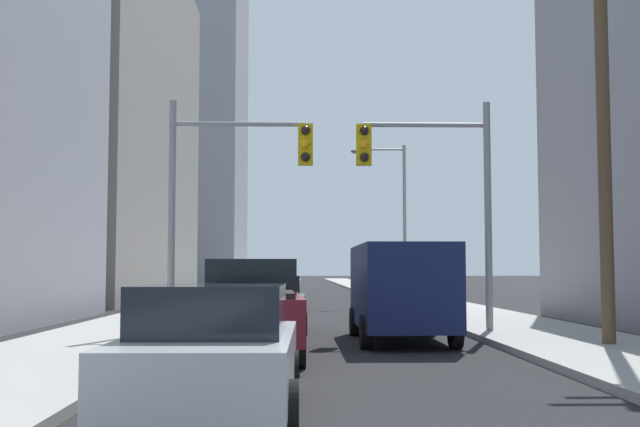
# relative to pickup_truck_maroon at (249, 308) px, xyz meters

# --- Properties ---
(sidewalk_left) EXTENTS (3.70, 160.00, 0.15)m
(sidewalk_left) POSITION_rel_pickup_truck_maroon_xyz_m (-3.49, 36.59, -0.86)
(sidewalk_left) COLOR #9E9E99
(sidewalk_left) RESTS_ON ground
(sidewalk_right) EXTENTS (3.70, 160.00, 0.15)m
(sidewalk_right) POSITION_rel_pickup_truck_maroon_xyz_m (7.07, 36.59, -0.86)
(sidewalk_right) COLOR #9E9E99
(sidewalk_right) RESTS_ON ground
(pickup_truck_maroon) EXTENTS (2.20, 5.47, 1.90)m
(pickup_truck_maroon) POSITION_rel_pickup_truck_maroon_xyz_m (0.00, 0.00, 0.00)
(pickup_truck_maroon) COLOR maroon
(pickup_truck_maroon) RESTS_ON ground
(cargo_van_navy) EXTENTS (2.16, 5.22, 2.26)m
(cargo_van_navy) POSITION_rel_pickup_truck_maroon_xyz_m (3.36, 2.92, 0.35)
(cargo_van_navy) COLOR #141E4C
(cargo_van_navy) RESTS_ON ground
(sedan_silver) EXTENTS (1.95, 4.23, 1.52)m
(sedan_silver) POSITION_rel_pickup_truck_maroon_xyz_m (0.00, -6.56, -0.16)
(sedan_silver) COLOR #B7BABF
(sedan_silver) RESTS_ON ground
(sedan_green) EXTENTS (1.95, 4.23, 1.52)m
(sedan_green) POSITION_rel_pickup_truck_maroon_xyz_m (0.22, 6.10, -0.16)
(sedan_green) COLOR #195938
(sedan_green) RESTS_ON ground
(sedan_red) EXTENTS (1.95, 4.22, 1.52)m
(sedan_red) POSITION_rel_pickup_truck_maroon_xyz_m (-0.01, 19.98, -0.16)
(sedan_red) COLOR maroon
(sedan_red) RESTS_ON ground
(traffic_signal_near_left) EXTENTS (3.66, 0.44, 6.00)m
(traffic_signal_near_left) POSITION_rel_pickup_truck_maroon_xyz_m (-0.69, 4.35, 3.10)
(traffic_signal_near_left) COLOR gray
(traffic_signal_near_left) RESTS_ON ground
(traffic_signal_near_right) EXTENTS (3.46, 0.44, 6.00)m
(traffic_signal_near_right) POSITION_rel_pickup_truck_maroon_xyz_m (4.36, 4.35, 3.09)
(traffic_signal_near_right) COLOR gray
(traffic_signal_near_right) RESTS_ON ground
(utility_pole_right) EXTENTS (2.20, 0.28, 10.17)m
(utility_pole_right) POSITION_rel_pickup_truck_maroon_xyz_m (7.44, 0.77, 4.43)
(utility_pole_right) COLOR brown
(utility_pole_right) RESTS_ON ground
(street_lamp_right) EXTENTS (2.59, 0.32, 7.50)m
(street_lamp_right) POSITION_rel_pickup_truck_maroon_xyz_m (5.50, 20.86, 3.63)
(street_lamp_right) COLOR gray
(street_lamp_right) RESTS_ON ground
(building_left_mid_office) EXTENTS (16.79, 26.37, 21.28)m
(building_left_mid_office) POSITION_rel_pickup_truck_maroon_xyz_m (-15.05, 30.62, 9.70)
(building_left_mid_office) COLOR gray
(building_left_mid_office) RESTS_ON ground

